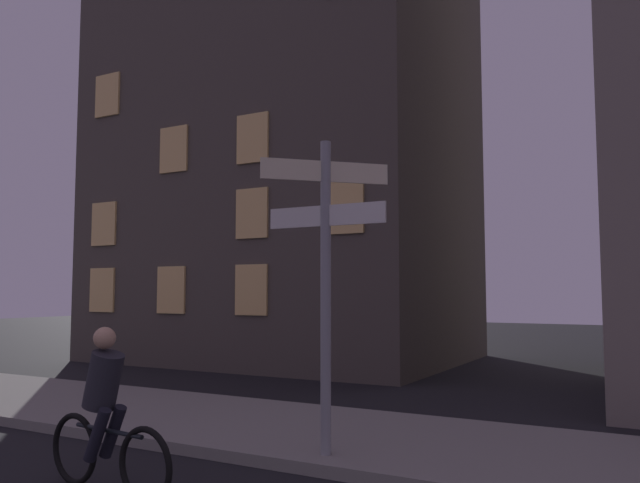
% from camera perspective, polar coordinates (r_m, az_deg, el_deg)
% --- Properties ---
extents(sidewalk_kerb, '(40.00, 3.10, 0.14)m').
position_cam_1_polar(sidewalk_kerb, '(8.04, 13.14, -18.02)').
color(sidewalk_kerb, gray).
rests_on(sidewalk_kerb, ground_plane).
extents(signpost, '(1.50, 1.11, 3.56)m').
position_cam_1_polar(signpost, '(7.23, 0.51, -2.08)').
color(signpost, gray).
rests_on(signpost, sidewalk_kerb).
extents(cyclist, '(1.82, 0.37, 1.61)m').
position_cam_1_polar(cyclist, '(6.74, -18.81, -14.68)').
color(cyclist, black).
rests_on(cyclist, ground_plane).
extents(building_left_block, '(9.94, 7.25, 13.93)m').
position_cam_1_polar(building_left_block, '(19.38, -2.92, 10.43)').
color(building_left_block, '#4C443D').
rests_on(building_left_block, ground_plane).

